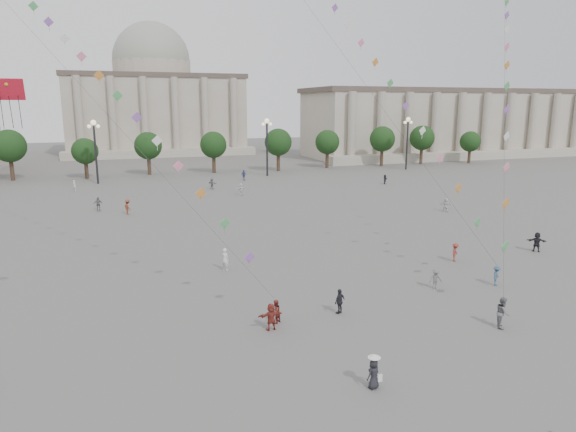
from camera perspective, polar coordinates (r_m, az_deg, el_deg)
name	(u,v)px	position (r m, az deg, el deg)	size (l,w,h in m)	color
ground	(380,356)	(28.57, 10.17, -15.11)	(360.00, 360.00, 0.00)	#52504D
hall_east	(457,123)	(145.44, 18.28, 9.80)	(84.00, 26.22, 17.20)	#A89F8D
hall_central	(154,101)	(151.75, -14.65, 12.28)	(48.30, 34.30, 35.50)	#A89F8D
tree_row	(180,146)	(101.08, -11.92, 7.62)	(137.12, 5.12, 8.00)	#37261B
lamp_post_mid_west	(95,140)	(92.18, -20.68, 7.91)	(2.00, 0.90, 10.65)	#262628
lamp_post_mid_east	(267,136)	(96.25, -2.35, 8.82)	(2.00, 0.90, 10.65)	#262628
lamp_post_far_east	(408,134)	(108.77, 13.14, 8.91)	(2.00, 0.90, 10.65)	#262628
person_crowd_0	(244,175)	(91.19, -4.94, 4.54)	(1.08, 0.45, 1.85)	#394581
person_crowd_3	(537,242)	(51.68, 25.92, -2.61)	(1.68, 0.53, 1.81)	black
person_crowd_4	(241,189)	(76.03, -5.25, 2.97)	(1.65, 0.52, 1.77)	white
person_crowd_6	(436,279)	(38.80, 16.09, -6.74)	(0.96, 0.55, 1.48)	slate
person_crowd_7	(446,205)	(66.95, 17.12, 1.20)	(1.59, 0.51, 1.72)	silver
person_crowd_8	(455,252)	(45.92, 18.09, -3.86)	(1.02, 0.59, 1.58)	maroon
person_crowd_9	(385,179)	(88.18, 10.72, 4.02)	(1.46, 0.46, 1.57)	black
person_crowd_10	(75,185)	(86.46, -22.63, 3.16)	(0.60, 0.40, 1.65)	silver
person_crowd_12	(212,184)	(82.09, -8.44, 3.57)	(1.63, 0.52, 1.76)	slate
person_crowd_13	(225,259)	(41.59, -7.00, -4.80)	(0.67, 0.44, 1.84)	silver
person_crowd_16	(98,204)	(68.61, -20.35, 1.26)	(1.05, 0.44, 1.79)	slate
person_crowd_17	(128,207)	(65.26, -17.39, 0.97)	(1.20, 0.69, 1.86)	brown
tourist_2	(271,317)	(30.81, -1.90, -11.13)	(1.52, 0.48, 1.64)	maroon
tourist_4	(340,301)	(33.22, 5.77, -9.41)	(0.96, 0.40, 1.64)	#222328
kite_flyer_0	(276,312)	(31.72, -1.38, -10.58)	(0.72, 0.56, 1.48)	maroon
kite_flyer_1	(497,276)	(40.98, 22.17, -6.17)	(0.96, 0.55, 1.48)	#31516F
kite_flyer_2	(503,312)	(33.60, 22.74, -9.86)	(0.91, 0.71, 1.88)	slate
hat_person	(374,372)	(25.37, 9.51, -16.77)	(0.84, 0.69, 1.69)	black
dragon_kite	(1,105)	(29.12, -29.30, 10.69)	(2.22, 2.21, 13.03)	red
kite_train_east	(506,3)	(62.25, 23.08, 20.97)	(35.11, 43.36, 69.94)	#3F3F3F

